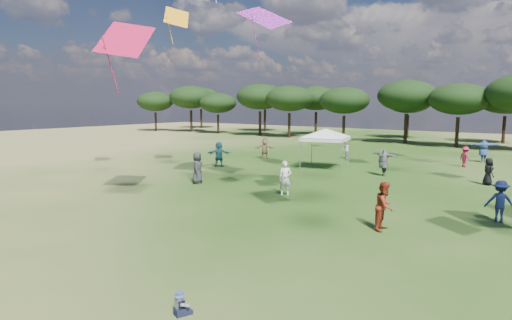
# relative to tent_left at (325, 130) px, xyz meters

# --- Properties ---
(tent_left) EXTENTS (5.96, 5.96, 3.19)m
(tent_left) POSITION_rel_tent_left_xyz_m (0.00, 0.00, 0.00)
(tent_left) COLOR gray
(tent_left) RESTS_ON ground
(toddler) EXTENTS (0.41, 0.44, 0.55)m
(toddler) POSITION_rel_tent_left_xyz_m (7.54, -21.30, -2.52)
(toddler) COLOR black
(toddler) RESTS_ON ground
(festival_crowd) EXTENTS (29.23, 23.88, 1.93)m
(festival_crowd) POSITION_rel_tent_left_xyz_m (5.39, -0.58, -1.88)
(festival_crowd) COLOR navy
(festival_crowd) RESTS_ON ground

